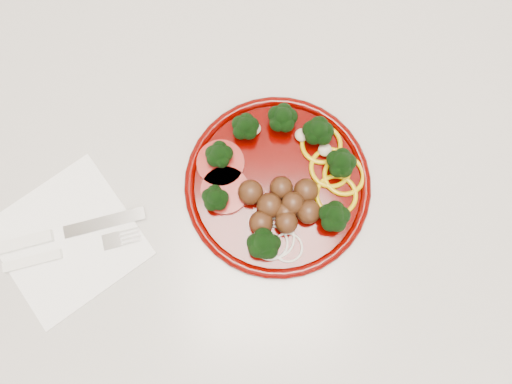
{
  "coord_description": "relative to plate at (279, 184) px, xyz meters",
  "views": [
    {
      "loc": [
        -0.06,
        1.53,
        1.57
      ],
      "look_at": [
        -0.05,
        1.67,
        0.92
      ],
      "focal_mm": 35.0,
      "sensor_mm": 36.0,
      "label": 1
    }
  ],
  "objects": [
    {
      "name": "fork",
      "position": [
        -0.31,
        -0.08,
        -0.01
      ],
      "size": [
        0.18,
        0.05,
        0.01
      ],
      "rotation": [
        0.0,
        0.0,
        0.19
      ],
      "color": "white",
      "rests_on": "napkin"
    },
    {
      "name": "plate",
      "position": [
        0.0,
        0.0,
        0.0
      ],
      "size": [
        0.25,
        0.25,
        0.05
      ],
      "rotation": [
        0.0,
        0.0,
        -0.14
      ],
      "color": "#460100",
      "rests_on": "counter"
    },
    {
      "name": "knife",
      "position": [
        -0.31,
        -0.05,
        -0.01
      ],
      "size": [
        0.2,
        0.05,
        0.01
      ],
      "rotation": [
        0.0,
        0.0,
        0.19
      ],
      "color": "silver",
      "rests_on": "napkin"
    },
    {
      "name": "napkin",
      "position": [
        -0.29,
        -0.05,
        -0.02
      ],
      "size": [
        0.24,
        0.24,
        0.0
      ],
      "primitive_type": "cube",
      "rotation": [
        0.0,
        0.0,
        0.57
      ],
      "color": "white",
      "rests_on": "counter"
    },
    {
      "name": "counter",
      "position": [
        0.02,
        0.02,
        -0.47
      ],
      "size": [
        2.4,
        0.6,
        0.9
      ],
      "color": "silver",
      "rests_on": "ground"
    }
  ]
}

